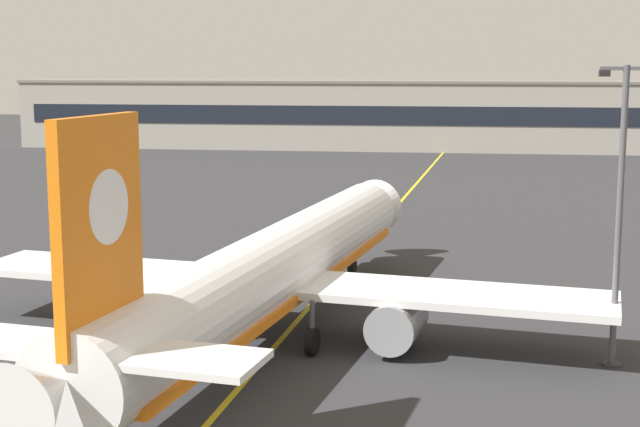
% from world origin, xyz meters
% --- Properties ---
extents(taxiway_centreline, '(13.01, 179.57, 0.01)m').
position_xyz_m(taxiway_centreline, '(0.00, 30.00, 0.00)').
color(taxiway_centreline, yellow).
rests_on(taxiway_centreline, ground).
extents(airliner_foreground, '(32.36, 41.39, 11.65)m').
position_xyz_m(airliner_foreground, '(-1.46, 15.31, 3.37)').
color(airliner_foreground, white).
rests_on(airliner_foreground, ground).
extents(apron_lamp_post, '(2.24, 0.90, 13.16)m').
position_xyz_m(apron_lamp_post, '(14.17, 13.49, 6.89)').
color(apron_lamp_post, '#515156').
rests_on(apron_lamp_post, ground).
extents(safety_cone_by_nose_gear, '(0.44, 0.44, 0.55)m').
position_xyz_m(safety_cone_by_nose_gear, '(-1.14, 32.51, 0.26)').
color(safety_cone_by_nose_gear, orange).
rests_on(safety_cone_by_nose_gear, ground).
extents(terminal_building, '(117.74, 12.40, 10.51)m').
position_xyz_m(terminal_building, '(-1.55, 117.13, 5.26)').
color(terminal_building, '#9E998E').
rests_on(terminal_building, ground).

